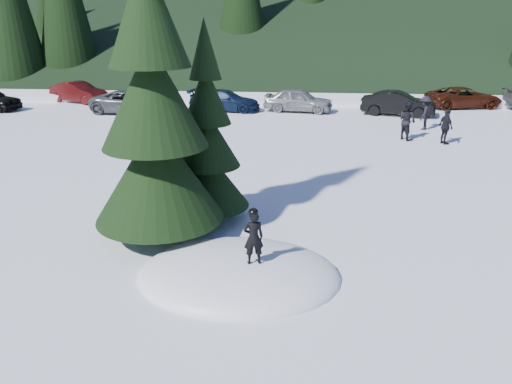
# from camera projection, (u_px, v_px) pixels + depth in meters

# --- Properties ---
(ground) EXTENTS (200.00, 200.00, 0.00)m
(ground) POSITION_uv_depth(u_px,v_px,m) (239.00, 276.00, 10.95)
(ground) COLOR white
(ground) RESTS_ON ground
(snow_mound) EXTENTS (4.48, 3.52, 0.96)m
(snow_mound) POSITION_uv_depth(u_px,v_px,m) (239.00, 276.00, 10.95)
(snow_mound) COLOR white
(snow_mound) RESTS_ON ground
(spruce_tall) EXTENTS (3.20, 3.20, 8.60)m
(spruce_tall) POSITION_uv_depth(u_px,v_px,m) (153.00, 109.00, 11.71)
(spruce_tall) COLOR black
(spruce_tall) RESTS_ON ground
(spruce_short) EXTENTS (2.20, 2.20, 5.37)m
(spruce_short) POSITION_uv_depth(u_px,v_px,m) (208.00, 146.00, 13.35)
(spruce_short) COLOR black
(spruce_short) RESTS_ON ground
(child_skier) EXTENTS (0.48, 0.38, 1.16)m
(child_skier) POSITION_uv_depth(u_px,v_px,m) (254.00, 238.00, 10.31)
(child_skier) COLOR black
(child_skier) RESTS_ON snow_mound
(adult_0) EXTENTS (1.02, 1.08, 1.76)m
(adult_0) POSITION_uv_depth(u_px,v_px,m) (407.00, 121.00, 22.67)
(adult_0) COLOR black
(adult_0) RESTS_ON ground
(adult_1) EXTENTS (0.66, 0.99, 1.57)m
(adult_1) POSITION_uv_depth(u_px,v_px,m) (446.00, 127.00, 21.89)
(adult_1) COLOR black
(adult_1) RESTS_ON ground
(adult_2) EXTENTS (1.03, 1.24, 1.66)m
(adult_2) POSITION_uv_depth(u_px,v_px,m) (425.00, 113.00, 24.69)
(adult_2) COLOR black
(adult_2) RESTS_ON ground
(car_1) EXTENTS (4.23, 2.83, 1.32)m
(car_1) POSITION_uv_depth(u_px,v_px,m) (79.00, 92.00, 32.53)
(car_1) COLOR #3A0A0A
(car_1) RESTS_ON ground
(car_2) EXTENTS (5.04, 2.94, 1.32)m
(car_2) POSITION_uv_depth(u_px,v_px,m) (132.00, 102.00, 28.84)
(car_2) COLOR #4B4F52
(car_2) RESTS_ON ground
(car_3) EXTENTS (4.43, 2.30, 1.23)m
(car_3) POSITION_uv_depth(u_px,v_px,m) (225.00, 100.00, 29.68)
(car_3) COLOR #0E1A34
(car_3) RESTS_ON ground
(car_4) EXTENTS (4.23, 2.26, 1.37)m
(car_4) POSITION_uv_depth(u_px,v_px,m) (298.00, 100.00, 29.36)
(car_4) COLOR gray
(car_4) RESTS_ON ground
(car_5) EXTENTS (4.32, 2.36, 1.35)m
(car_5) POSITION_uv_depth(u_px,v_px,m) (398.00, 103.00, 28.30)
(car_5) COLOR black
(car_5) RESTS_ON ground
(car_6) EXTENTS (4.85, 2.96, 1.26)m
(car_6) POSITION_uv_depth(u_px,v_px,m) (464.00, 97.00, 30.67)
(car_6) COLOR #37140A
(car_6) RESTS_ON ground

